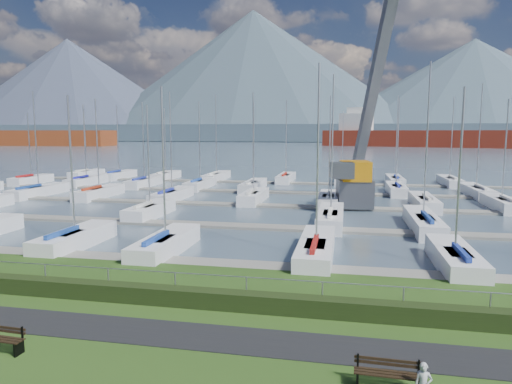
# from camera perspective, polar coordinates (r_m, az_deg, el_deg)

# --- Properties ---
(path) EXTENTS (160.00, 2.00, 0.04)m
(path) POSITION_cam_1_polar(r_m,az_deg,el_deg) (16.73, -10.56, -17.04)
(path) COLOR black
(path) RESTS_ON grass
(water) EXTENTS (800.00, 540.00, 0.20)m
(water) POSITION_cam_1_polar(r_m,az_deg,el_deg) (277.24, 10.13, 5.94)
(water) COLOR #465867
(hedge) EXTENTS (80.00, 0.70, 0.70)m
(hedge) POSITION_cam_1_polar(r_m,az_deg,el_deg) (18.85, -7.58, -12.97)
(hedge) COLOR black
(hedge) RESTS_ON grass
(fence) EXTENTS (80.00, 0.04, 0.04)m
(fence) POSITION_cam_1_polar(r_m,az_deg,el_deg) (18.93, -7.23, -10.15)
(fence) COLOR #96999F
(fence) RESTS_ON grass
(foothill) EXTENTS (900.00, 80.00, 12.00)m
(foothill) POSITION_cam_1_polar(r_m,az_deg,el_deg) (347.13, 10.40, 7.30)
(foothill) COLOR #435461
(foothill) RESTS_ON water
(mountains) EXTENTS (1190.00, 360.00, 115.00)m
(mountains) POSITION_cam_1_polar(r_m,az_deg,el_deg) (423.58, 11.73, 12.80)
(mountains) COLOR #40515E
(mountains) RESTS_ON water
(docks) EXTENTS (90.00, 41.60, 0.25)m
(docks) POSITION_cam_1_polar(r_m,az_deg,el_deg) (44.06, 3.56, -1.80)
(docks) COLOR slate
(docks) RESTS_ON water
(bench_right) EXTENTS (1.81, 0.47, 0.85)m
(bench_right) POSITION_cam_1_polar(r_m,az_deg,el_deg) (13.78, 16.15, -21.01)
(bench_right) COLOR black
(bench_right) RESTS_ON grass
(person) EXTENTS (0.47, 0.35, 1.20)m
(person) POSITION_cam_1_polar(r_m,az_deg,el_deg) (13.40, 20.21, -21.17)
(person) COLOR #AFAEB5
(person) RESTS_ON grass
(crane) EXTENTS (6.25, 13.22, 22.35)m
(crane) POSITION_cam_1_polar(r_m,az_deg,el_deg) (44.75, 12.92, 5.31)
(crane) COLOR #54555B
(crane) RESTS_ON water
(cargo_ship_west) EXTENTS (92.99, 22.62, 21.50)m
(cargo_ship_west) POSITION_cam_1_polar(r_m,az_deg,el_deg) (268.83, -27.63, 6.01)
(cargo_ship_west) COLOR maroon
(cargo_ship_west) RESTS_ON water
(cargo_ship_mid) EXTENTS (99.97, 46.70, 21.50)m
(cargo_ship_mid) POSITION_cam_1_polar(r_m,az_deg,el_deg) (233.45, 19.58, 6.31)
(cargo_ship_mid) COLOR maroon
(cargo_ship_mid) RESTS_ON water
(sailboat_fleet) EXTENTS (75.99, 49.42, 12.82)m
(sailboat_fleet) POSITION_cam_1_polar(r_m,az_deg,el_deg) (46.90, 2.47, 5.65)
(sailboat_fleet) COLOR #A41517
(sailboat_fleet) RESTS_ON water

